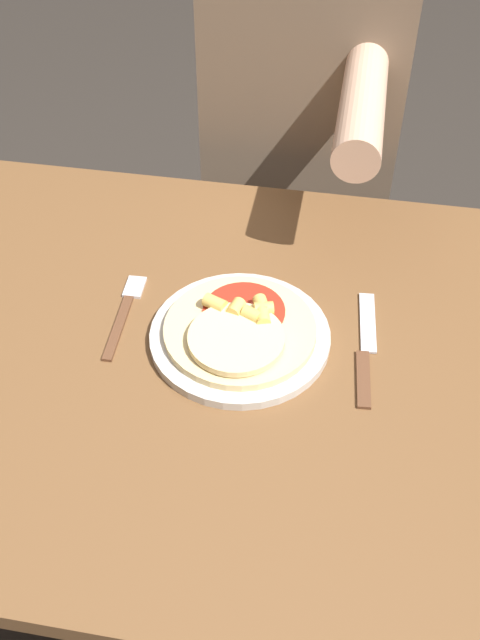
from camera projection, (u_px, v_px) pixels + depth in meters
ground_plane at (216, 590)px, 1.57m from camera, size 8.00×8.00×0.00m
dining_table at (206, 406)px, 1.14m from camera, size 1.01×0.81×0.74m
plate at (240, 336)px, 1.06m from camera, size 0.26×0.26×0.01m
pizza at (240, 330)px, 1.04m from camera, size 0.22×0.22×0.04m
fork at (125, 310)px, 1.10m from camera, size 0.03×0.18×0.00m
knife at (366, 349)px, 1.05m from camera, size 0.03×0.22×0.00m
person_diner at (303, 133)px, 1.47m from camera, size 0.36×0.52×1.26m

